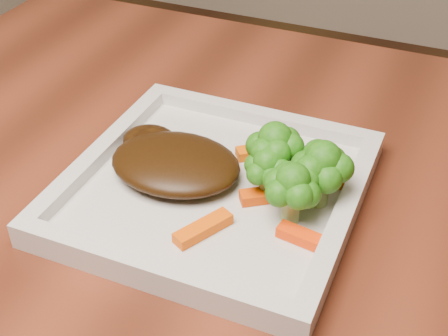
% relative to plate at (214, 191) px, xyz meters
% --- Properties ---
extents(plate, '(0.27, 0.27, 0.01)m').
position_rel_plate_xyz_m(plate, '(0.00, 0.00, 0.00)').
color(plate, silver).
rests_on(plate, dining_table).
extents(steak, '(0.13, 0.10, 0.03)m').
position_rel_plate_xyz_m(steak, '(-0.04, 0.00, 0.02)').
color(steak, '#311B07').
rests_on(steak, plate).
extents(broccoli_0, '(0.07, 0.07, 0.07)m').
position_rel_plate_xyz_m(broccoli_0, '(0.05, 0.03, 0.04)').
color(broccoli_0, '#327814').
rests_on(broccoli_0, plate).
extents(broccoli_1, '(0.07, 0.07, 0.06)m').
position_rel_plate_xyz_m(broccoli_1, '(0.10, 0.02, 0.04)').
color(broccoli_1, '#2C7413').
rests_on(broccoli_1, plate).
extents(broccoli_2, '(0.06, 0.06, 0.06)m').
position_rel_plate_xyz_m(broccoli_2, '(0.08, -0.02, 0.04)').
color(broccoli_2, '#316110').
rests_on(broccoli_2, plate).
extents(broccoli_3, '(0.06, 0.06, 0.06)m').
position_rel_plate_xyz_m(broccoli_3, '(0.05, 0.01, 0.04)').
color(broccoli_3, '#2F6110').
rests_on(broccoli_3, plate).
extents(carrot_1, '(0.05, 0.02, 0.01)m').
position_rel_plate_xyz_m(carrot_1, '(0.10, -0.04, 0.01)').
color(carrot_1, '#FF3A04').
rests_on(carrot_1, plate).
extents(carrot_2, '(0.04, 0.06, 0.01)m').
position_rel_plate_xyz_m(carrot_2, '(0.02, -0.06, 0.01)').
color(carrot_2, '#EE5403').
rests_on(carrot_2, plate).
extents(carrot_3, '(0.06, 0.03, 0.01)m').
position_rel_plate_xyz_m(carrot_3, '(0.10, 0.05, 0.01)').
color(carrot_3, orange).
rests_on(carrot_3, plate).
extents(carrot_4, '(0.05, 0.05, 0.01)m').
position_rel_plate_xyz_m(carrot_4, '(0.03, 0.07, 0.01)').
color(carrot_4, '#E45A03').
rests_on(carrot_4, plate).
extents(carrot_6, '(0.06, 0.05, 0.01)m').
position_rel_plate_xyz_m(carrot_6, '(0.06, 0.00, 0.01)').
color(carrot_6, '#E04103').
rests_on(carrot_6, plate).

